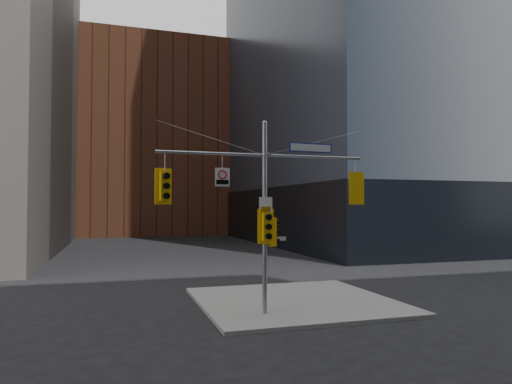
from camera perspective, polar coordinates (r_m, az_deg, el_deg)
ground at (r=15.60m, az=3.51°, el=-17.01°), size 160.00×160.00×0.00m
sidewalk_corner at (r=19.91m, az=4.86°, el=-13.44°), size 8.00×8.00×0.15m
podium_ne at (r=56.87m, az=18.67°, el=-2.81°), size 36.40×36.40×6.00m
brick_midrise at (r=72.95m, az=-12.95°, el=6.05°), size 26.00×20.00×28.00m
signal_assembly at (r=16.93m, az=1.10°, el=-0.71°), size 8.00×0.80×7.30m
traffic_light_west_arm at (r=16.19m, az=-11.34°, el=0.73°), size 0.61×0.55×1.28m
traffic_light_east_arm at (r=18.48m, az=12.28°, el=0.43°), size 0.60×0.54×1.27m
traffic_light_pole_side at (r=17.07m, az=2.13°, el=-4.98°), size 0.44×0.37×1.08m
traffic_light_pole_front at (r=16.69m, az=1.39°, el=-4.33°), size 0.61×0.48×1.29m
street_sign_blade at (r=17.75m, az=6.85°, el=5.51°), size 1.81×0.14×0.35m
regulatory_sign_arm at (r=16.51m, az=-4.22°, el=1.94°), size 0.54×0.07×0.67m
regulatory_sign_pole at (r=16.82m, az=1.22°, el=-1.80°), size 0.49×0.08×0.65m
street_blade_ew at (r=17.13m, az=2.53°, el=-5.85°), size 0.75×0.13×0.15m
street_blade_ns at (r=17.42m, az=0.62°, el=-6.21°), size 0.06×0.68×0.14m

